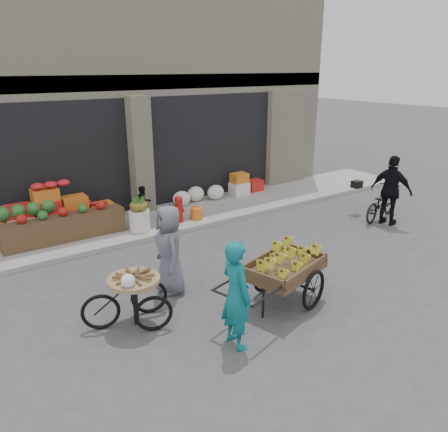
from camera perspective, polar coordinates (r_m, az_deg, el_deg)
ground at (r=8.74m, az=3.71°, el=-8.37°), size 80.00×80.00×0.00m
sidewalk at (r=11.92m, az=-8.59°, el=-0.58°), size 18.00×2.20×0.12m
building at (r=14.91m, az=-16.30°, el=15.81°), size 14.00×6.45×7.00m
fruit_display at (r=11.20m, az=-20.82°, el=0.37°), size 3.10×1.12×1.24m
pineapple_bin at (r=11.10m, az=-10.97°, el=-0.52°), size 0.52×0.52×0.50m
fire_hydrant at (r=11.47m, az=-5.91°, el=1.08°), size 0.22×0.22×0.71m
orange_bucket at (r=11.74m, az=-3.62°, el=0.37°), size 0.32×0.32×0.30m
right_bay_goods at (r=13.58m, az=0.10°, el=3.61°), size 3.35×0.60×0.70m
seated_person at (r=11.71m, az=-10.47°, el=1.65°), size 0.51×0.43×0.93m
banana_cart at (r=7.65m, az=7.70°, el=-6.52°), size 2.58×1.57×1.01m
vendor_woman at (r=6.48m, az=1.60°, el=-10.23°), size 0.43×0.63×1.69m
tricycle_cart at (r=7.25m, az=-11.65°, el=-9.82°), size 1.45×1.06×0.95m
vendor_grey at (r=8.03m, az=-7.15°, el=-4.41°), size 0.68×0.91×1.68m
bicycle at (r=12.74m, az=19.80°, el=1.61°), size 1.81×0.97×0.90m
cyclist at (r=12.24m, az=20.99°, el=3.10°), size 0.68×1.16×1.85m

